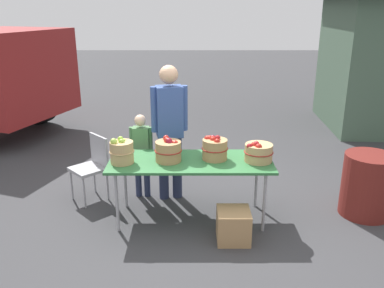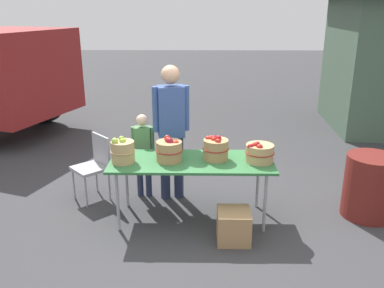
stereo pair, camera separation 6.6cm
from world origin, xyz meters
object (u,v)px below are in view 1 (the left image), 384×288
object	(u,v)px
apple_basket_red_0	(170,150)
trash_barrel	(369,185)
market_table	(192,164)
apple_basket_red_1	(216,148)
vendor_adult	(171,123)
child_customer	(143,149)
apple_basket_red_2	(260,152)
folding_chair	(94,163)
produce_crate	(235,226)
apple_basket_green_0	(123,151)

from	to	relation	value
apple_basket_red_0	trash_barrel	world-z (taller)	apple_basket_red_0
market_table	apple_basket_red_1	world-z (taller)	apple_basket_red_1
market_table	vendor_adult	size ratio (longest dim) A/B	1.07
apple_basket_red_0	child_customer	xyz separation A→B (m)	(-0.39, 0.62, -0.21)
apple_basket_red_2	trash_barrel	xyz separation A→B (m)	(1.37, 0.13, -0.47)
apple_basket_red_1	apple_basket_red_0	bearing A→B (deg)	-173.05
vendor_adult	folding_chair	xyz separation A→B (m)	(-1.02, -0.03, -0.54)
apple_basket_red_2	folding_chair	xyz separation A→B (m)	(-2.07, 0.57, -0.35)
apple_basket_red_2	vendor_adult	distance (m)	1.22
apple_basket_red_2	produce_crate	world-z (taller)	apple_basket_red_2
apple_basket_red_1	folding_chair	xyz separation A→B (m)	(-1.57, 0.49, -0.37)
vendor_adult	child_customer	distance (m)	0.53
apple_basket_green_0	apple_basket_red_0	bearing A→B (deg)	6.18
child_customer	produce_crate	world-z (taller)	child_customer
trash_barrel	produce_crate	bearing A→B (deg)	-160.40
apple_basket_red_1	child_customer	size ratio (longest dim) A/B	0.27
vendor_adult	produce_crate	xyz separation A→B (m)	(0.74, -1.06, -0.87)
apple_basket_red_1	folding_chair	distance (m)	1.68
apple_basket_red_0	child_customer	size ratio (longest dim) A/B	0.28
child_customer	produce_crate	size ratio (longest dim) A/B	3.19
child_customer	folding_chair	xyz separation A→B (m)	(-0.64, -0.07, -0.16)
apple_basket_green_0	vendor_adult	size ratio (longest dim) A/B	0.17
apple_basket_green_0	child_customer	bearing A→B (deg)	78.72
trash_barrel	produce_crate	distance (m)	1.80
apple_basket_red_1	vendor_adult	size ratio (longest dim) A/B	0.17
apple_basket_red_1	trash_barrel	distance (m)	1.94
apple_basket_red_2	child_customer	xyz separation A→B (m)	(-1.43, 0.63, -0.19)
apple_basket_red_0	produce_crate	world-z (taller)	apple_basket_red_0
apple_basket_red_2	trash_barrel	world-z (taller)	apple_basket_red_2
market_table	apple_basket_red_2	distance (m)	0.79
folding_chair	produce_crate	xyz separation A→B (m)	(1.76, -1.04, -0.33)
child_customer	trash_barrel	distance (m)	2.86
apple_basket_red_0	produce_crate	bearing A→B (deg)	-33.51
folding_chair	produce_crate	bearing A→B (deg)	16.58
apple_basket_red_1	apple_basket_red_2	distance (m)	0.51
apple_basket_red_0	apple_basket_red_2	xyz separation A→B (m)	(1.04, -0.01, -0.02)
apple_basket_green_0	trash_barrel	bearing A→B (deg)	3.43
apple_basket_red_1	child_customer	xyz separation A→B (m)	(-0.93, 0.56, -0.21)
trash_barrel	apple_basket_green_0	bearing A→B (deg)	-176.57
vendor_adult	market_table	bearing A→B (deg)	103.97
apple_basket_red_0	vendor_adult	size ratio (longest dim) A/B	0.18
child_customer	produce_crate	distance (m)	1.65
apple_basket_red_2	apple_basket_red_0	bearing A→B (deg)	179.55
apple_basket_green_0	apple_basket_red_0	world-z (taller)	apple_basket_green_0
apple_basket_green_0	vendor_adult	world-z (taller)	vendor_adult
folding_chair	produce_crate	size ratio (longest dim) A/B	2.41
apple_basket_red_0	folding_chair	xyz separation A→B (m)	(-1.03, 0.56, -0.37)
trash_barrel	apple_basket_red_0	bearing A→B (deg)	-177.18
apple_basket_red_0	apple_basket_red_2	bearing A→B (deg)	-0.45
apple_basket_red_2	trash_barrel	distance (m)	1.46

